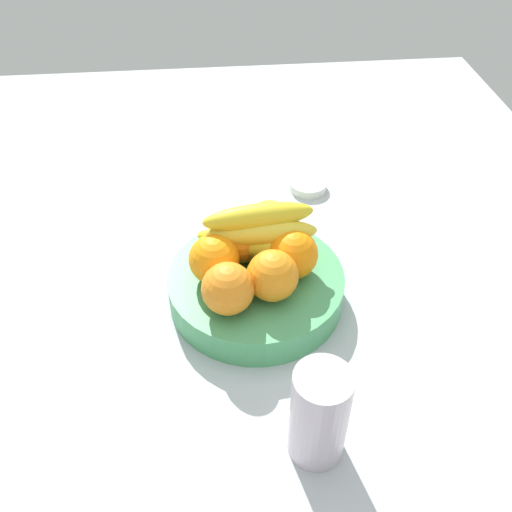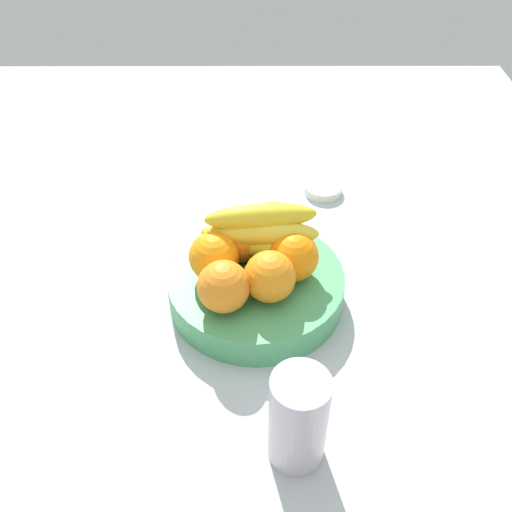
{
  "view_description": "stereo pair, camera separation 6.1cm",
  "coord_description": "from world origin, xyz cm",
  "px_view_note": "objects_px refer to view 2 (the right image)",
  "views": [
    {
      "loc": [
        -62.95,
        4.84,
        65.86
      ],
      "look_at": [
        -0.04,
        -1.37,
        9.2
      ],
      "focal_mm": 39.64,
      "sensor_mm": 36.0,
      "label": 1
    },
    {
      "loc": [
        -63.26,
        -1.2,
        65.86
      ],
      "look_at": [
        -0.04,
        -1.37,
        9.2
      ],
      "focal_mm": 39.64,
      "sensor_mm": 36.0,
      "label": 2
    }
  ],
  "objects_px": {
    "orange_front_right": "(270,277)",
    "banana_bunch": "(260,235)",
    "orange_center": "(293,255)",
    "orange_back_right": "(242,238)",
    "orange_top_stack": "(214,258)",
    "jar_lid": "(323,189)",
    "orange_front_left": "(224,287)",
    "fruit_bowl": "(256,287)",
    "thermos_tumbler": "(298,419)",
    "orange_back_left": "(274,225)"
  },
  "relations": [
    {
      "from": "orange_front_left",
      "to": "orange_center",
      "type": "relative_size",
      "value": 1.0
    },
    {
      "from": "fruit_bowl",
      "to": "orange_front_right",
      "type": "xyz_separation_m",
      "value": [
        -0.04,
        -0.02,
        0.06
      ]
    },
    {
      "from": "orange_front_left",
      "to": "orange_top_stack",
      "type": "bearing_deg",
      "value": 15.42
    },
    {
      "from": "orange_top_stack",
      "to": "jar_lid",
      "type": "bearing_deg",
      "value": -33.62
    },
    {
      "from": "orange_center",
      "to": "orange_back_right",
      "type": "xyz_separation_m",
      "value": [
        0.04,
        0.08,
        0.0
      ]
    },
    {
      "from": "orange_front_right",
      "to": "orange_top_stack",
      "type": "relative_size",
      "value": 1.0
    },
    {
      "from": "orange_back_right",
      "to": "jar_lid",
      "type": "distance_m",
      "value": 0.31
    },
    {
      "from": "orange_back_right",
      "to": "orange_top_stack",
      "type": "height_order",
      "value": "same"
    },
    {
      "from": "orange_front_left",
      "to": "orange_front_right",
      "type": "bearing_deg",
      "value": -72.99
    },
    {
      "from": "orange_front_left",
      "to": "orange_top_stack",
      "type": "xyz_separation_m",
      "value": [
        0.06,
        0.02,
        0.0
      ]
    },
    {
      "from": "thermos_tumbler",
      "to": "banana_bunch",
      "type": "bearing_deg",
      "value": 8.22
    },
    {
      "from": "orange_front_left",
      "to": "orange_back_left",
      "type": "relative_size",
      "value": 1.0
    },
    {
      "from": "orange_back_left",
      "to": "banana_bunch",
      "type": "relative_size",
      "value": 0.41
    },
    {
      "from": "banana_bunch",
      "to": "jar_lid",
      "type": "distance_m",
      "value": 0.31
    },
    {
      "from": "orange_front_left",
      "to": "jar_lid",
      "type": "xyz_separation_m",
      "value": [
        0.36,
        -0.18,
        -0.08
      ]
    },
    {
      "from": "fruit_bowl",
      "to": "orange_front_left",
      "type": "height_order",
      "value": "orange_front_left"
    },
    {
      "from": "orange_center",
      "to": "orange_top_stack",
      "type": "height_order",
      "value": "same"
    },
    {
      "from": "orange_back_right",
      "to": "thermos_tumbler",
      "type": "relative_size",
      "value": 0.53
    },
    {
      "from": "orange_back_right",
      "to": "orange_front_left",
      "type": "bearing_deg",
      "value": 167.11
    },
    {
      "from": "banana_bunch",
      "to": "jar_lid",
      "type": "relative_size",
      "value": 2.53
    },
    {
      "from": "jar_lid",
      "to": "thermos_tumbler",
      "type": "bearing_deg",
      "value": 171.36
    },
    {
      "from": "fruit_bowl",
      "to": "orange_center",
      "type": "xyz_separation_m",
      "value": [
        0.0,
        -0.06,
        0.06
      ]
    },
    {
      "from": "orange_back_right",
      "to": "orange_top_stack",
      "type": "bearing_deg",
      "value": 138.03
    },
    {
      "from": "orange_back_left",
      "to": "orange_back_right",
      "type": "height_order",
      "value": "same"
    },
    {
      "from": "orange_front_right",
      "to": "orange_center",
      "type": "height_order",
      "value": "same"
    },
    {
      "from": "orange_back_right",
      "to": "thermos_tumbler",
      "type": "height_order",
      "value": "thermos_tumbler"
    },
    {
      "from": "orange_back_left",
      "to": "orange_center",
      "type": "bearing_deg",
      "value": -159.81
    },
    {
      "from": "fruit_bowl",
      "to": "thermos_tumbler",
      "type": "bearing_deg",
      "value": -169.6
    },
    {
      "from": "fruit_bowl",
      "to": "orange_back_left",
      "type": "relative_size",
      "value": 3.59
    },
    {
      "from": "orange_front_right",
      "to": "fruit_bowl",
      "type": "bearing_deg",
      "value": 24.73
    },
    {
      "from": "orange_top_stack",
      "to": "banana_bunch",
      "type": "height_order",
      "value": "banana_bunch"
    },
    {
      "from": "orange_top_stack",
      "to": "jar_lid",
      "type": "height_order",
      "value": "orange_top_stack"
    },
    {
      "from": "orange_front_right",
      "to": "orange_top_stack",
      "type": "bearing_deg",
      "value": 63.88
    },
    {
      "from": "orange_back_left",
      "to": "banana_bunch",
      "type": "distance_m",
      "value": 0.05
    },
    {
      "from": "orange_front_right",
      "to": "banana_bunch",
      "type": "bearing_deg",
      "value": 10.56
    },
    {
      "from": "orange_front_left",
      "to": "banana_bunch",
      "type": "distance_m",
      "value": 0.11
    },
    {
      "from": "fruit_bowl",
      "to": "jar_lid",
      "type": "relative_size",
      "value": 3.68
    },
    {
      "from": "orange_front_left",
      "to": "banana_bunch",
      "type": "bearing_deg",
      "value": -28.18
    },
    {
      "from": "orange_front_left",
      "to": "orange_front_right",
      "type": "relative_size",
      "value": 1.0
    },
    {
      "from": "orange_center",
      "to": "thermos_tumbler",
      "type": "height_order",
      "value": "thermos_tumbler"
    },
    {
      "from": "orange_front_right",
      "to": "orange_back_left",
      "type": "height_order",
      "value": "same"
    },
    {
      "from": "orange_front_right",
      "to": "orange_back_right",
      "type": "relative_size",
      "value": 1.0
    },
    {
      "from": "fruit_bowl",
      "to": "orange_center",
      "type": "distance_m",
      "value": 0.09
    },
    {
      "from": "orange_center",
      "to": "orange_back_right",
      "type": "bearing_deg",
      "value": 63.33
    },
    {
      "from": "orange_center",
      "to": "orange_back_right",
      "type": "distance_m",
      "value": 0.09
    },
    {
      "from": "orange_front_left",
      "to": "orange_back_left",
      "type": "height_order",
      "value": "same"
    },
    {
      "from": "orange_front_left",
      "to": "jar_lid",
      "type": "bearing_deg",
      "value": -26.77
    },
    {
      "from": "orange_back_left",
      "to": "orange_back_right",
      "type": "distance_m",
      "value": 0.06
    },
    {
      "from": "thermos_tumbler",
      "to": "orange_front_right",
      "type": "bearing_deg",
      "value": 7.41
    },
    {
      "from": "orange_back_left",
      "to": "thermos_tumbler",
      "type": "distance_m",
      "value": 0.34
    }
  ]
}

